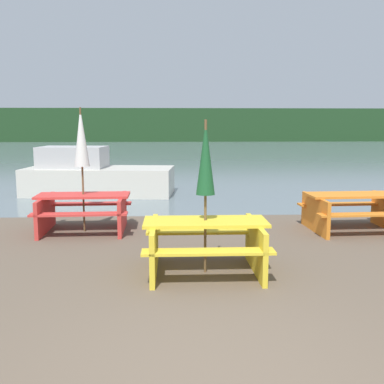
{
  "coord_description": "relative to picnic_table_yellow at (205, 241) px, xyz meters",
  "views": [
    {
      "loc": [
        -0.37,
        -3.28,
        2.07
      ],
      "look_at": [
        0.04,
        4.81,
        0.85
      ],
      "focal_mm": 42.0,
      "sensor_mm": 36.0,
      "label": 1
    }
  ],
  "objects": [
    {
      "name": "picnic_table_red",
      "position": [
        -2.17,
        2.57,
        -0.01
      ],
      "size": [
        1.79,
        1.42,
        0.73
      ],
      "rotation": [
        0.0,
        0.0,
        0.02
      ],
      "color": "red",
      "rests_on": "ground_plane"
    },
    {
      "name": "boat",
      "position": [
        -2.73,
        7.33,
        0.08
      ],
      "size": [
        4.48,
        2.18,
        1.42
      ],
      "rotation": [
        0.0,
        0.0,
        -0.1
      ],
      "color": "beige",
      "rests_on": "water"
    },
    {
      "name": "umbrella_darkgreen",
      "position": [
        0.0,
        0.0,
        1.15
      ],
      "size": [
        0.26,
        0.26,
        2.14
      ],
      "color": "brown",
      "rests_on": "ground_plane"
    },
    {
      "name": "picnic_table_orange",
      "position": [
        3.1,
        2.37,
        -0.01
      ],
      "size": [
        1.85,
        1.45,
        0.73
      ],
      "rotation": [
        0.0,
        0.0,
        0.04
      ],
      "color": "orange",
      "rests_on": "ground_plane"
    },
    {
      "name": "umbrella_white",
      "position": [
        -2.17,
        2.57,
        1.36
      ],
      "size": [
        0.29,
        0.29,
        2.39
      ],
      "color": "brown",
      "rests_on": "ground_plane"
    },
    {
      "name": "water",
      "position": [
        -0.12,
        28.96,
        -0.46
      ],
      "size": [
        60.0,
        50.0,
        0.0
      ],
      "color": "slate",
      "rests_on": "ground_plane"
    },
    {
      "name": "far_treeline",
      "position": [
        -0.12,
        48.96,
        1.54
      ],
      "size": [
        80.0,
        1.6,
        4.0
      ],
      "color": "#1E3D1E",
      "rests_on": "water"
    },
    {
      "name": "picnic_table_yellow",
      "position": [
        0.0,
        0.0,
        0.0
      ],
      "size": [
        1.73,
        1.39,
        0.75
      ],
      "rotation": [
        0.0,
        0.0,
        -0.01
      ],
      "color": "yellow",
      "rests_on": "ground_plane"
    }
  ]
}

